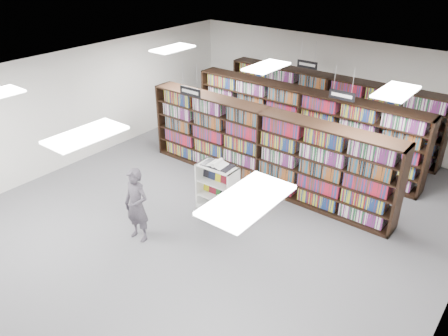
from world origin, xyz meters
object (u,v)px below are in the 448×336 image
Objects in this scene: bookshelf_row_near at (263,149)px; endcap_display at (218,198)px; open_book at (218,164)px; shopper at (137,205)px.

bookshelf_row_near is 5.35× the size of endcap_display.
shopper reaches higher than open_book.
shopper reaches higher than endcap_display.
endcap_display is 1.96m from shopper.
endcap_display is at bearing -90.34° from bookshelf_row_near.
open_book is at bearing -91.00° from bookshelf_row_near.
endcap_display is at bearing 61.91° from shopper.
bookshelf_row_near is 1.89m from endcap_display.
shopper is (-0.79, -1.76, 0.38)m from endcap_display.
endcap_display is at bearing -21.78° from open_book.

